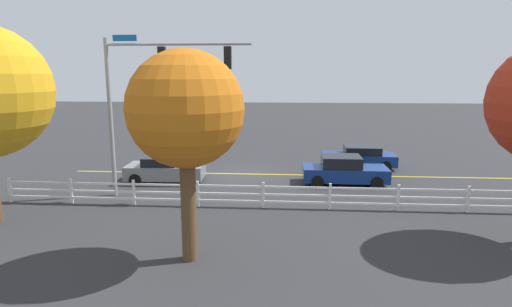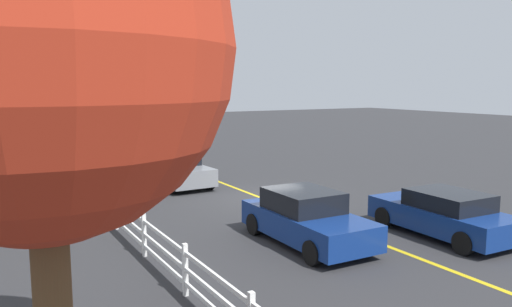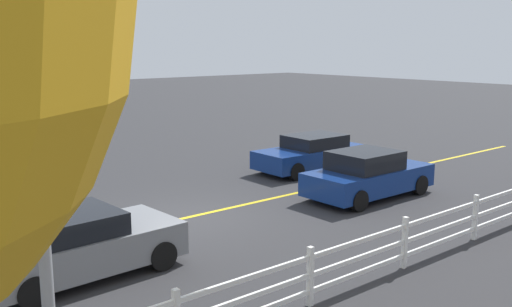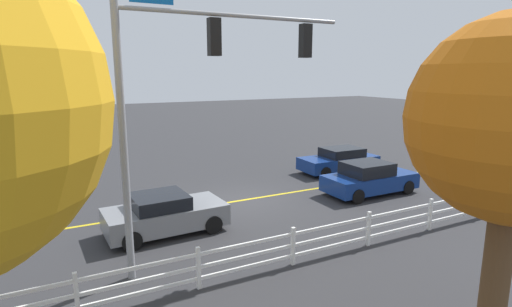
% 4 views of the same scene
% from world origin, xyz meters
% --- Properties ---
extents(ground_plane, '(120.00, 120.00, 0.00)m').
position_xyz_m(ground_plane, '(0.00, 0.00, 0.00)').
color(ground_plane, '#2D2D30').
extents(lane_center_stripe, '(28.00, 0.16, 0.01)m').
position_xyz_m(lane_center_stripe, '(-4.00, 0.00, 0.00)').
color(lane_center_stripe, gold).
rests_on(lane_center_stripe, ground_plane).
extents(signal_assembly, '(6.71, 0.38, 7.49)m').
position_xyz_m(signal_assembly, '(3.74, 4.75, 5.23)').
color(signal_assembly, gray).
rests_on(signal_assembly, ground_plane).
extents(car_0, '(4.18, 2.17, 1.41)m').
position_xyz_m(car_0, '(4.00, 2.03, 0.69)').
color(car_0, slate).
rests_on(car_0, ground_plane).
extents(car_1, '(4.50, 2.03, 1.37)m').
position_xyz_m(car_1, '(-7.06, -2.13, 0.68)').
color(car_1, navy).
rests_on(car_1, ground_plane).
extents(car_2, '(4.41, 1.99, 1.51)m').
position_xyz_m(car_2, '(-5.61, 1.81, 0.72)').
color(car_2, navy).
rests_on(car_2, ground_plane).
extents(white_rail_fence, '(26.10, 0.10, 1.15)m').
position_xyz_m(white_rail_fence, '(-3.00, 6.15, 0.60)').
color(white_rail_fence, white).
rests_on(white_rail_fence, ground_plane).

